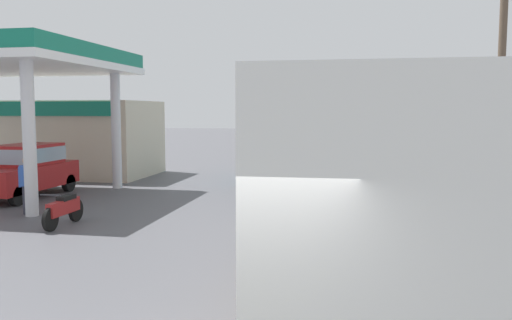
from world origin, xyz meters
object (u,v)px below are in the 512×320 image
Objects in this scene: car_at_pump at (26,168)px; pedestrian_near_pump at (27,182)px; minibus_opposing_lane at (276,145)px; car_trailing_behind_bus at (368,148)px; coach_bus_main at (378,183)px; motorcycle_parked_forecourt at (64,209)px.

pedestrian_near_pump is at bearing -54.72° from car_at_pump.
car_trailing_behind_bus is at bearing 54.23° from minibus_opposing_lane.
coach_bus_main reaches higher than pedestrian_near_pump.
car_at_pump is 0.69× the size of minibus_opposing_lane.
car_trailing_behind_bus is at bearing 89.11° from coach_bus_main.
coach_bus_main is 10.48m from pedestrian_near_pump.
car_trailing_behind_bus is (0.29, 18.78, -0.71)m from coach_bus_main.
car_at_pump is 3.30m from pedestrian_near_pump.
pedestrian_near_pump is 0.40× the size of car_trailing_behind_bus.
motorcycle_parked_forecourt is (-3.98, -10.22, -1.03)m from minibus_opposing_lane.
car_at_pump is 2.53× the size of pedestrian_near_pump.
car_trailing_behind_bus is (4.07, 5.64, -0.46)m from minibus_opposing_lane.
minibus_opposing_lane is 11.02m from motorcycle_parked_forecourt.
minibus_opposing_lane is 1.46× the size of car_trailing_behind_bus.
minibus_opposing_lane is at bearing -125.77° from car_trailing_behind_bus.
motorcycle_parked_forecourt is (-7.76, 2.92, -1.28)m from coach_bus_main.
car_trailing_behind_bus is at bearing 56.00° from pedestrian_near_pump.
coach_bus_main is at bearing -73.97° from minibus_opposing_lane.
car_at_pump is 5.44m from motorcycle_parked_forecourt.
car_trailing_behind_bus is at bearing 63.11° from motorcycle_parked_forecourt.
coach_bus_main is 13.67m from minibus_opposing_lane.
coach_bus_main is 2.63× the size of car_at_pump.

